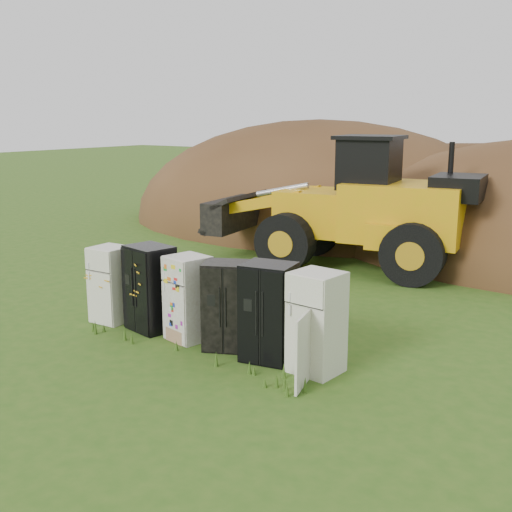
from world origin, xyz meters
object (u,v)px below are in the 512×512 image
Objects in this scene: fridge_dark_mid at (227,306)px; fridge_black_right at (269,312)px; fridge_sticker at (188,298)px; fridge_open_door at (317,323)px; wheel_loader at (336,202)px; fridge_leftmost at (111,284)px; fridge_black_side at (150,288)px.

fridge_dark_mid is 0.95m from fridge_black_right.
fridge_open_door is at bearing 12.40° from fridge_sticker.
wheel_loader reaches higher than fridge_sticker.
fridge_open_door is at bearing -10.35° from fridge_black_right.
fridge_dark_mid is at bearing -175.69° from fridge_open_door.
fridge_sticker is 1.86m from fridge_black_right.
fridge_black_right reaches higher than fridge_leftmost.
fridge_open_door reaches higher than fridge_black_side.
fridge_black_side is 0.99× the size of fridge_black_right.
fridge_black_side is 2.87m from fridge_black_right.
fridge_black_side is at bearing 169.40° from fridge_black_right.
wheel_loader is at bearing 98.85° from fridge_black_right.
wheel_loader is at bearing 77.43° from fridge_dark_mid.
fridge_black_right is 0.97m from fridge_open_door.
fridge_open_door is (0.97, -0.01, -0.01)m from fridge_black_right.
wheel_loader is at bearing 76.07° from fridge_leftmost.
fridge_black_right is 7.68m from wheel_loader.
fridge_leftmost is 1.06m from fridge_black_side.
fridge_sticker is 7.29m from wheel_loader.
fridge_sticker is at bearing 157.88° from fridge_dark_mid.
fridge_sticker is (2.07, 0.05, 0.02)m from fridge_leftmost.
fridge_black_side is 0.22× the size of wheel_loader.
fridge_open_door reaches higher than fridge_sticker.
fridge_leftmost is at bearing -173.60° from fridge_open_door.
fridge_sticker is at bearing 11.01° from fridge_black_side.
fridge_dark_mid is 1.92m from fridge_open_door.
fridge_black_side is at bearing 1.56° from fridge_leftmost.
fridge_black_side is (1.06, 0.07, 0.06)m from fridge_leftmost.
wheel_loader is (-1.49, 7.16, 1.04)m from fridge_dark_mid.
fridge_sticker reaches higher than fridge_dark_mid.
wheel_loader reaches higher than fridge_black_right.
wheel_loader reaches higher than fridge_dark_mid.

